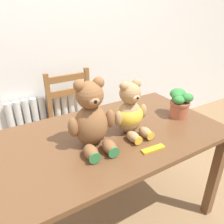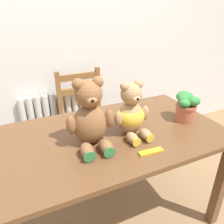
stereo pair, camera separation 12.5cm
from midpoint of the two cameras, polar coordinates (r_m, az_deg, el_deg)
The scene contains 8 objects.
wall_back at distance 2.12m, azimuth -12.29°, elevation 21.19°, with size 8.00×0.04×2.60m, color silver.
radiator at distance 2.33m, azimuth -12.86°, elevation -4.22°, with size 0.66×0.10×0.69m.
dining_table at distance 1.40m, azimuth 0.44°, elevation -9.47°, with size 1.53×0.81×0.74m.
wooden_chair_behind at distance 2.12m, azimuth -5.40°, elevation -2.02°, with size 0.43×0.42×0.93m.
teddy_bear_left at distance 1.19m, azimuth -2.73°, elevation -1.51°, with size 0.27×0.28×0.39m.
teddy_bear_right at distance 1.32m, azimuth 7.75°, elevation -0.49°, with size 0.23×0.24×0.34m.
potted_plant at distance 1.58m, azimuth 20.97°, elevation 1.56°, with size 0.14×0.17×0.19m.
chocolate_bar at distance 1.23m, azimuth 13.07°, elevation -10.17°, with size 0.14×0.04×0.01m, color gold.
Camera 2 is at (-0.43, -0.66, 1.46)m, focal length 35.00 mm.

